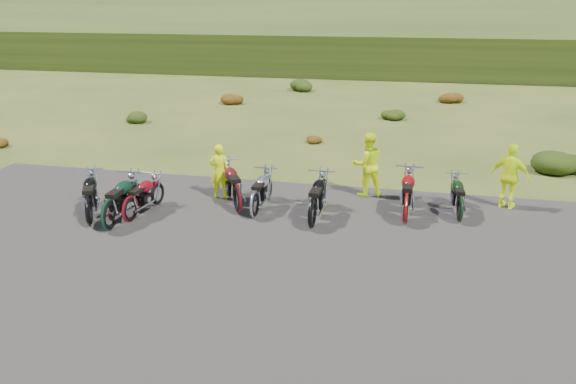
% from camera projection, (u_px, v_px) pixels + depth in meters
% --- Properties ---
extents(ground, '(300.00, 300.00, 0.00)m').
position_uv_depth(ground, '(262.00, 233.00, 13.79)').
color(ground, '#374A18').
rests_on(ground, ground).
extents(gravel_pad, '(20.00, 12.00, 0.04)m').
position_uv_depth(gravel_pad, '(238.00, 270.00, 11.94)').
color(gravel_pad, black).
rests_on(gravel_pad, ground).
extents(hill_slope, '(300.00, 45.97, 9.37)m').
position_uv_depth(hill_slope, '(383.00, 52.00, 59.90)').
color(hill_slope, '#2C3C14').
rests_on(hill_slope, ground).
extents(hill_plateau, '(300.00, 90.00, 9.17)m').
position_uv_depth(hill_plateau, '(401.00, 26.00, 115.23)').
color(hill_plateau, '#2C3C14').
rests_on(hill_plateau, ground).
extents(shrub_0, '(0.77, 0.77, 0.45)m').
position_uv_depth(shrub_0, '(3.00, 141.00, 21.70)').
color(shrub_0, '#5F260B').
rests_on(shrub_0, ground).
extents(shrub_1, '(1.03, 1.03, 0.61)m').
position_uv_depth(shrub_1, '(135.00, 116.00, 25.97)').
color(shrub_1, '#1D300C').
rests_on(shrub_1, ground).
extents(shrub_2, '(1.30, 1.30, 0.77)m').
position_uv_depth(shrub_2, '(231.00, 97.00, 30.24)').
color(shrub_2, '#5F260B').
rests_on(shrub_2, ground).
extents(shrub_3, '(1.56, 1.56, 0.92)m').
position_uv_depth(shrub_3, '(302.00, 84.00, 34.51)').
color(shrub_3, '#1D300C').
rests_on(shrub_3, ground).
extents(shrub_4, '(0.77, 0.77, 0.45)m').
position_uv_depth(shrub_4, '(312.00, 137.00, 22.28)').
color(shrub_4, '#5F260B').
rests_on(shrub_4, ground).
extents(shrub_5, '(1.03, 1.03, 0.61)m').
position_uv_depth(shrub_5, '(392.00, 113.00, 26.55)').
color(shrub_5, '#1D300C').
rests_on(shrub_5, ground).
extents(shrub_6, '(1.30, 1.30, 0.77)m').
position_uv_depth(shrub_6, '(450.00, 96.00, 30.82)').
color(shrub_6, '#5F260B').
rests_on(shrub_6, ground).
extents(shrub_7, '(1.56, 1.56, 0.92)m').
position_uv_depth(shrub_7, '(561.00, 159.00, 18.49)').
color(shrub_7, '#1D300C').
rests_on(shrub_7, ground).
extents(motorcycle_0, '(1.63, 2.31, 1.16)m').
position_uv_depth(motorcycle_0, '(91.00, 226.00, 14.24)').
color(motorcycle_0, black).
rests_on(motorcycle_0, ground).
extents(motorcycle_1, '(0.87, 2.01, 1.02)m').
position_uv_depth(motorcycle_1, '(131.00, 222.00, 14.45)').
color(motorcycle_1, maroon).
rests_on(motorcycle_1, ground).
extents(motorcycle_2, '(0.84, 2.27, 1.17)m').
position_uv_depth(motorcycle_2, '(111.00, 231.00, 13.93)').
color(motorcycle_2, black).
rests_on(motorcycle_2, ground).
extents(motorcycle_3, '(0.69, 2.03, 1.06)m').
position_uv_depth(motorcycle_3, '(255.00, 218.00, 14.75)').
color(motorcycle_3, silver).
rests_on(motorcycle_3, ground).
extents(motorcycle_4, '(1.77, 2.34, 1.19)m').
position_uv_depth(motorcycle_4, '(238.00, 214.00, 15.04)').
color(motorcycle_4, '#510D11').
rests_on(motorcycle_4, ground).
extents(motorcycle_5, '(0.78, 2.23, 1.16)m').
position_uv_depth(motorcycle_5, '(312.00, 229.00, 14.06)').
color(motorcycle_5, black).
rests_on(motorcycle_5, ground).
extents(motorcycle_6, '(0.78, 2.27, 1.18)m').
position_uv_depth(motorcycle_6, '(405.00, 224.00, 14.35)').
color(motorcycle_6, maroon).
rests_on(motorcycle_6, ground).
extents(motorcycle_7, '(0.77, 1.96, 1.01)m').
position_uv_depth(motorcycle_7, '(459.00, 222.00, 14.46)').
color(motorcycle_7, black).
rests_on(motorcycle_7, ground).
extents(person_middle, '(0.63, 0.46, 1.59)m').
position_uv_depth(person_middle, '(220.00, 172.00, 15.89)').
color(person_middle, '#C9E00B').
rests_on(person_middle, ground).
extents(person_right_a, '(1.10, 0.99, 1.86)m').
position_uv_depth(person_right_a, '(367.00, 165.00, 16.09)').
color(person_right_a, '#C9E00B').
rests_on(person_right_a, ground).
extents(person_right_b, '(1.14, 0.88, 1.80)m').
position_uv_depth(person_right_b, '(510.00, 177.00, 15.13)').
color(person_right_b, '#C9E00B').
rests_on(person_right_b, ground).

